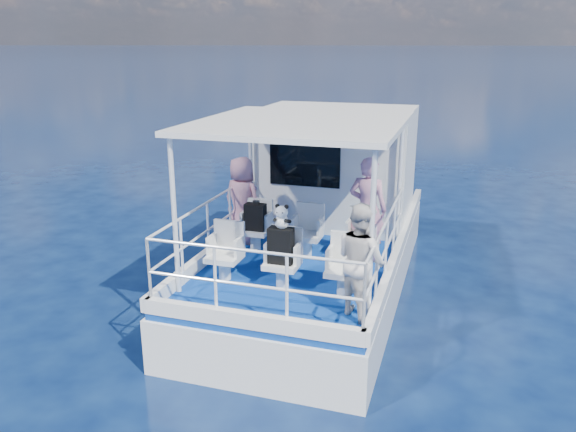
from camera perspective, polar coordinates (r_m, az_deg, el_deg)
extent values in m
plane|color=#071539|center=(9.54, 1.50, -9.47)|extent=(2000.00, 2000.00, 0.00)
cube|color=white|center=(10.41, 3.03, -7.10)|extent=(3.00, 7.00, 1.60)
cube|color=navy|center=(10.09, 3.10, -2.70)|extent=(2.90, 6.90, 0.10)
cube|color=white|center=(11.00, 4.90, 5.17)|extent=(2.85, 2.00, 2.20)
cube|color=white|center=(8.41, 1.28, 9.41)|extent=(3.00, 3.20, 0.08)
cylinder|color=white|center=(7.81, -11.47, -0.13)|extent=(0.07, 0.07, 2.20)
cylinder|color=white|center=(6.96, 8.47, -2.11)|extent=(0.07, 0.07, 2.20)
cylinder|color=white|center=(10.35, -3.79, 4.43)|extent=(0.07, 0.07, 2.20)
cylinder|color=white|center=(9.72, 11.25, 3.31)|extent=(0.07, 0.07, 2.20)
cube|color=silver|center=(9.55, -3.32, -2.35)|extent=(0.48, 0.46, 0.38)
cube|color=silver|center=(9.28, 1.89, -2.91)|extent=(0.48, 0.46, 0.38)
cube|color=silver|center=(9.10, 7.36, -3.47)|extent=(0.48, 0.46, 0.38)
cube|color=silver|center=(8.43, -6.45, -5.16)|extent=(0.48, 0.46, 0.38)
cube|color=silver|center=(8.12, -0.60, -5.92)|extent=(0.48, 0.46, 0.38)
cube|color=silver|center=(7.91, 5.65, -6.65)|extent=(0.48, 0.46, 0.38)
imported|color=pink|center=(9.77, -4.68, 1.60)|extent=(0.66, 0.54, 1.53)
imported|color=#C881A2|center=(9.02, 8.09, 0.70)|extent=(0.66, 0.48, 1.69)
imported|color=silver|center=(7.18, 7.43, -4.46)|extent=(0.92, 0.91, 1.50)
cube|color=black|center=(9.35, -3.33, -0.10)|extent=(0.34, 0.19, 0.45)
cube|color=black|center=(7.92, -0.73, -3.02)|extent=(0.35, 0.20, 0.52)
cube|color=black|center=(9.27, -3.26, 1.40)|extent=(0.10, 0.06, 0.06)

